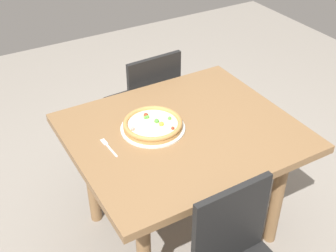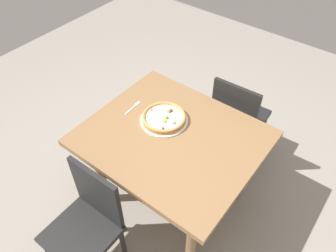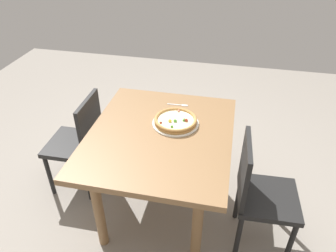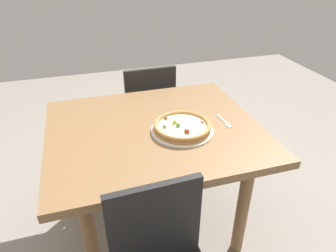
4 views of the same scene
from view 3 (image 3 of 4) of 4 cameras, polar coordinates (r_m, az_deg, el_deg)
The scene contains 7 objects.
ground_plane at distance 2.71m, azimuth -1.19°, elevation -14.20°, with size 6.00×6.00×0.00m, color gray.
dining_table at distance 2.26m, azimuth -1.39°, elevation -3.39°, with size 1.16×0.99×0.75m.
chair_near at distance 2.68m, azimuth -15.67°, elevation -2.54°, with size 0.41×0.41×0.87m.
chair_far at distance 2.24m, azimuth 16.06°, elevation -11.31°, with size 0.42×0.42×0.87m.
plate at distance 2.29m, azimuth 1.37°, elevation 0.51°, with size 0.34×0.34×0.01m, color silver.
pizza at distance 2.28m, azimuth 1.38°, elevation 1.03°, with size 0.31×0.31×0.04m.
fork at distance 2.52m, azimuth 2.04°, elevation 3.82°, with size 0.02×0.17×0.00m.
Camera 3 is at (1.73, 0.43, 2.04)m, focal length 33.83 mm.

